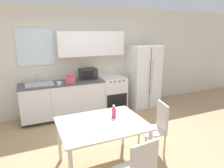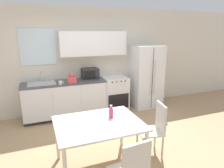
{
  "view_description": "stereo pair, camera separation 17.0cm",
  "coord_description": "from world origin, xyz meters",
  "px_view_note": "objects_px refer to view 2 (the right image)",
  "views": [
    {
      "loc": [
        -1.29,
        -3.17,
        2.11
      ],
      "look_at": [
        0.31,
        0.48,
        1.05
      ],
      "focal_mm": 32.0,
      "sensor_mm": 36.0,
      "label": 1
    },
    {
      "loc": [
        -1.13,
        -3.24,
        2.11
      ],
      "look_at": [
        0.31,
        0.48,
        1.05
      ],
      "focal_mm": 32.0,
      "sensor_mm": 36.0,
      "label": 2
    }
  ],
  "objects_px": {
    "oven_range": "(114,93)",
    "dining_table": "(99,128)",
    "dining_chair_side": "(156,126)",
    "drink_bottle": "(111,113)",
    "refrigerator": "(146,76)",
    "microwave": "(90,73)",
    "coffee_mug": "(61,83)"
  },
  "relations": [
    {
      "from": "drink_bottle",
      "to": "oven_range",
      "type": "bearing_deg",
      "value": 66.75
    },
    {
      "from": "coffee_mug",
      "to": "drink_bottle",
      "type": "distance_m",
      "value": 1.94
    },
    {
      "from": "refrigerator",
      "to": "coffee_mug",
      "type": "height_order",
      "value": "refrigerator"
    },
    {
      "from": "refrigerator",
      "to": "coffee_mug",
      "type": "distance_m",
      "value": 2.39
    },
    {
      "from": "microwave",
      "to": "dining_table",
      "type": "distance_m",
      "value": 2.39
    },
    {
      "from": "microwave",
      "to": "coffee_mug",
      "type": "distance_m",
      "value": 0.88
    },
    {
      "from": "refrigerator",
      "to": "microwave",
      "type": "height_order",
      "value": "refrigerator"
    },
    {
      "from": "oven_range",
      "to": "refrigerator",
      "type": "height_order",
      "value": "refrigerator"
    },
    {
      "from": "refrigerator",
      "to": "coffee_mug",
      "type": "bearing_deg",
      "value": -175.59
    },
    {
      "from": "oven_range",
      "to": "dining_chair_side",
      "type": "bearing_deg",
      "value": -93.09
    },
    {
      "from": "dining_chair_side",
      "to": "drink_bottle",
      "type": "relative_size",
      "value": 4.46
    },
    {
      "from": "dining_chair_side",
      "to": "drink_bottle",
      "type": "bearing_deg",
      "value": 92.95
    },
    {
      "from": "coffee_mug",
      "to": "dining_table",
      "type": "height_order",
      "value": "coffee_mug"
    },
    {
      "from": "oven_range",
      "to": "drink_bottle",
      "type": "height_order",
      "value": "drink_bottle"
    },
    {
      "from": "microwave",
      "to": "dining_chair_side",
      "type": "bearing_deg",
      "value": -77.4
    },
    {
      "from": "microwave",
      "to": "dining_table",
      "type": "relative_size",
      "value": 0.33
    },
    {
      "from": "coffee_mug",
      "to": "dining_table",
      "type": "distance_m",
      "value": 2.0
    },
    {
      "from": "dining_table",
      "to": "dining_chair_side",
      "type": "height_order",
      "value": "dining_chair_side"
    },
    {
      "from": "drink_bottle",
      "to": "dining_chair_side",
      "type": "bearing_deg",
      "value": -8.49
    },
    {
      "from": "dining_chair_side",
      "to": "coffee_mug",
      "type": "bearing_deg",
      "value": 45.19
    },
    {
      "from": "microwave",
      "to": "dining_table",
      "type": "bearing_deg",
      "value": -102.27
    },
    {
      "from": "oven_range",
      "to": "dining_table",
      "type": "bearing_deg",
      "value": -117.5
    },
    {
      "from": "microwave",
      "to": "coffee_mug",
      "type": "xyz_separation_m",
      "value": [
        -0.8,
        -0.35,
        -0.09
      ]
    },
    {
      "from": "refrigerator",
      "to": "dining_table",
      "type": "xyz_separation_m",
      "value": [
        -2.08,
        -2.15,
        -0.18
      ]
    },
    {
      "from": "dining_table",
      "to": "dining_chair_side",
      "type": "distance_m",
      "value": 1.03
    },
    {
      "from": "refrigerator",
      "to": "drink_bottle",
      "type": "relative_size",
      "value": 8.3
    },
    {
      "from": "oven_range",
      "to": "dining_table",
      "type": "height_order",
      "value": "oven_range"
    },
    {
      "from": "oven_range",
      "to": "refrigerator",
      "type": "relative_size",
      "value": 0.53
    },
    {
      "from": "oven_range",
      "to": "dining_table",
      "type": "xyz_separation_m",
      "value": [
        -1.14,
        -2.19,
        0.23
      ]
    },
    {
      "from": "coffee_mug",
      "to": "dining_chair_side",
      "type": "xyz_separation_m",
      "value": [
        1.32,
        -1.98,
        -0.41
      ]
    },
    {
      "from": "coffee_mug",
      "to": "dining_chair_side",
      "type": "relative_size",
      "value": 0.12
    },
    {
      "from": "dining_chair_side",
      "to": "microwave",
      "type": "bearing_deg",
      "value": 24.04
    }
  ]
}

